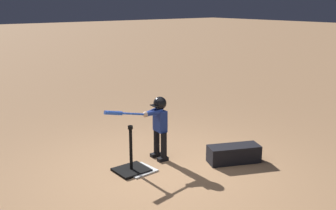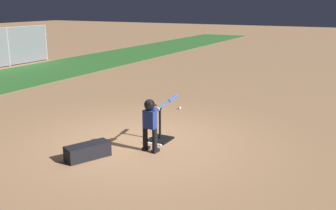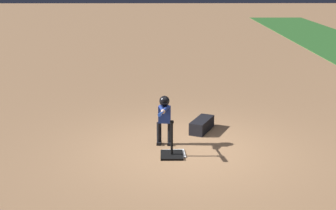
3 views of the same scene
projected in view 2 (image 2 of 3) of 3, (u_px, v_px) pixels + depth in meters
ground_plane at (139, 142)px, 8.27m from camera, size 90.00×90.00×0.00m
home_plate at (156, 141)px, 8.31m from camera, size 0.47×0.47×0.02m
batting_tee at (160, 136)px, 8.35m from camera, size 0.49×0.44×0.74m
batter_child at (151, 118)px, 7.62m from camera, size 1.07×0.34×1.06m
baseball at (180, 108)px, 10.81m from camera, size 0.07×0.07×0.07m
bleachers_far_right at (1, 49)px, 19.67m from camera, size 4.08×2.86×1.28m
equipment_bag at (88, 151)px, 7.37m from camera, size 0.90×0.63×0.28m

